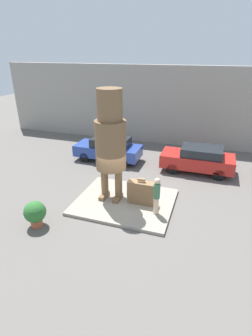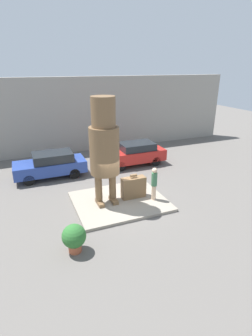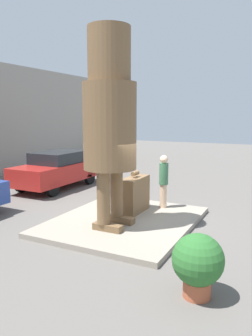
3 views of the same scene
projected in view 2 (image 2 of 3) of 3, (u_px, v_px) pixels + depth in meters
The scene contains 9 objects.
ground_plane at pixel (120, 202), 13.87m from camera, with size 60.00×60.00×0.00m, color #605B56.
pedestal at pixel (120, 201), 13.84m from camera, with size 4.71×3.94×0.15m.
building_backdrop at pixel (76, 115), 21.24m from camera, with size 28.00×0.60×5.98m.
statue_figure at pixel (104, 144), 12.48m from camera, with size 1.45×1.45×5.35m.
giant_suitcase at pixel (133, 187), 13.93m from camera, with size 1.29×0.48×1.34m.
tourist at pixel (154, 182), 13.54m from camera, with size 0.30×0.30×1.78m.
parked_car_blue at pixel (51, 164), 16.76m from camera, with size 4.45×1.84×1.63m.
parked_car_red at pixel (135, 153), 18.89m from camera, with size 4.36×1.87×1.63m.
planter_pot at pixel (74, 237), 9.99m from camera, with size 0.93×0.93×1.18m.
Camera 2 is at (-4.34, -11.44, 6.77)m, focal length 28.00 mm.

